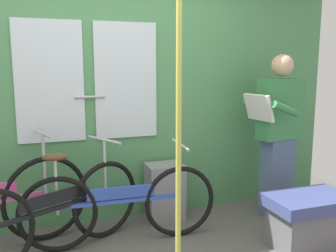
{
  "coord_description": "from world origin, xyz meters",
  "views": [
    {
      "loc": [
        -0.62,
        -2.31,
        1.52
      ],
      "look_at": [
        0.39,
        0.62,
        1.01
      ],
      "focal_mm": 39.19,
      "sensor_mm": 36.0,
      "label": 1
    }
  ],
  "objects_px": {
    "trash_bin_by_wall": "(165,192)",
    "handrail_pole": "(179,120)",
    "bench_seat_corner": "(308,219)",
    "bicycle_by_pole": "(53,213)",
    "passenger_reading_newspaper": "(278,132)",
    "bicycle_near_door": "(120,205)"
  },
  "relations": [
    {
      "from": "passenger_reading_newspaper",
      "to": "handrail_pole",
      "type": "height_order",
      "value": "handrail_pole"
    },
    {
      "from": "bicycle_near_door",
      "to": "bicycle_by_pole",
      "type": "bearing_deg",
      "value": -171.71
    },
    {
      "from": "bicycle_by_pole",
      "to": "handrail_pole",
      "type": "bearing_deg",
      "value": -72.21
    },
    {
      "from": "trash_bin_by_wall",
      "to": "bench_seat_corner",
      "type": "height_order",
      "value": "trash_bin_by_wall"
    },
    {
      "from": "bicycle_near_door",
      "to": "passenger_reading_newspaper",
      "type": "distance_m",
      "value": 1.72
    },
    {
      "from": "bicycle_by_pole",
      "to": "handrail_pole",
      "type": "xyz_separation_m",
      "value": [
        0.77,
        -0.76,
        0.82
      ]
    },
    {
      "from": "bicycle_by_pole",
      "to": "passenger_reading_newspaper",
      "type": "relative_size",
      "value": 0.94
    },
    {
      "from": "bicycle_near_door",
      "to": "handrail_pole",
      "type": "height_order",
      "value": "handrail_pole"
    },
    {
      "from": "bicycle_by_pole",
      "to": "trash_bin_by_wall",
      "type": "bearing_deg",
      "value": -6.07
    },
    {
      "from": "trash_bin_by_wall",
      "to": "bicycle_by_pole",
      "type": "bearing_deg",
      "value": -158.69
    },
    {
      "from": "trash_bin_by_wall",
      "to": "passenger_reading_newspaper",
      "type": "bearing_deg",
      "value": -13.0
    },
    {
      "from": "handrail_pole",
      "to": "bench_seat_corner",
      "type": "distance_m",
      "value": 1.61
    },
    {
      "from": "bicycle_near_door",
      "to": "trash_bin_by_wall",
      "type": "height_order",
      "value": "bicycle_near_door"
    },
    {
      "from": "trash_bin_by_wall",
      "to": "handrail_pole",
      "type": "relative_size",
      "value": 0.24
    },
    {
      "from": "passenger_reading_newspaper",
      "to": "bench_seat_corner",
      "type": "bearing_deg",
      "value": 68.83
    },
    {
      "from": "trash_bin_by_wall",
      "to": "handrail_pole",
      "type": "bearing_deg",
      "value": -104.37
    },
    {
      "from": "handrail_pole",
      "to": "bicycle_by_pole",
      "type": "bearing_deg",
      "value": 135.17
    },
    {
      "from": "trash_bin_by_wall",
      "to": "handrail_pole",
      "type": "xyz_separation_m",
      "value": [
        -0.3,
        -1.18,
        0.91
      ]
    },
    {
      "from": "bicycle_by_pole",
      "to": "bench_seat_corner",
      "type": "bearing_deg",
      "value": -41.44
    },
    {
      "from": "bicycle_by_pole",
      "to": "passenger_reading_newspaper",
      "type": "xyz_separation_m",
      "value": [
        2.19,
        0.16,
        0.49
      ]
    },
    {
      "from": "passenger_reading_newspaper",
      "to": "bench_seat_corner",
      "type": "relative_size",
      "value": 2.34
    },
    {
      "from": "bicycle_near_door",
      "to": "trash_bin_by_wall",
      "type": "xyz_separation_m",
      "value": [
        0.52,
        0.37,
        -0.07
      ]
    }
  ]
}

